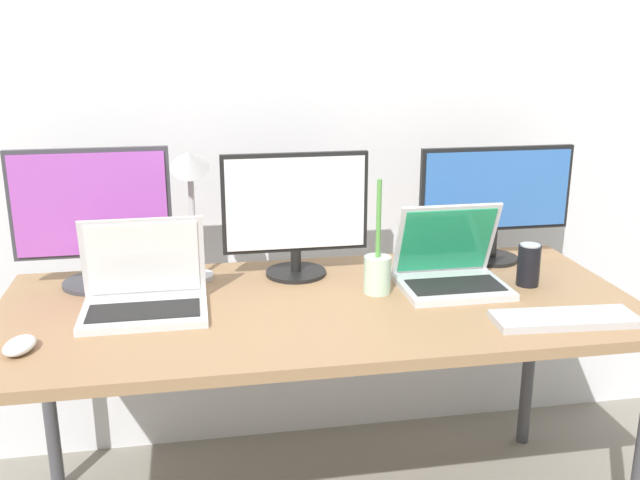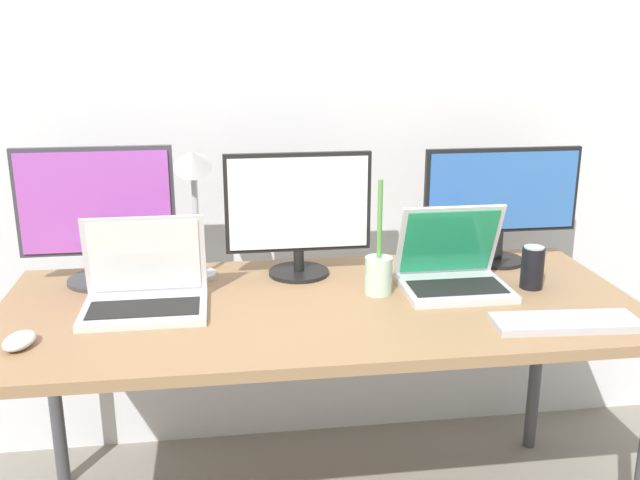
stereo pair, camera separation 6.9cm
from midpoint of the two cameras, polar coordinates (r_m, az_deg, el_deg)
The scene contains 12 objects.
wall_back at distance 2.44m, azimuth -3.33°, elevation 12.52°, with size 7.00×0.08×2.60m, color silver.
work_desk at distance 2.01m, azimuth -0.99°, elevation -6.52°, with size 1.77×0.79×0.74m.
monitor_left at distance 2.17m, azimuth -18.65°, elevation 1.94°, with size 0.45×0.21×0.41m.
monitor_center at distance 2.15m, azimuth -2.90°, elevation 2.28°, with size 0.44×0.19×0.38m.
monitor_right at distance 2.35m, azimuth 13.05°, elevation 3.37°, with size 0.50×0.18×0.37m.
laptop_silver at distance 1.98m, azimuth -14.87°, elevation -3.96°, with size 0.33×0.23×0.25m.
laptop_secondary at distance 2.11m, azimuth 9.45°, elevation -2.26°, with size 0.30×0.25×0.25m.
keyboard_main at distance 1.95m, azimuth 18.04°, elevation -6.03°, with size 0.37×0.12×0.02m, color #B2B2B7.
mouse_by_keyboard at distance 1.85m, azimuth -23.91°, elevation -7.73°, with size 0.07×0.11×0.03m, color silver.
soda_can_near_keyboard at distance 2.18m, azimuth 15.48°, elevation -1.94°, with size 0.07×0.07×0.13m.
bamboo_vase at distance 2.04m, azimuth 3.65°, elevation -2.52°, with size 0.08×0.08×0.33m.
desk_lamp at distance 2.09m, azimuth -11.23°, elevation 4.13°, with size 0.11×0.18×0.43m.
Camera 1 is at (-0.33, -1.82, 1.47)m, focal length 40.00 mm.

